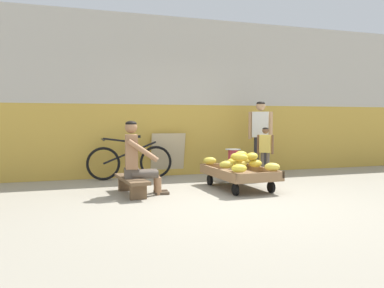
{
  "coord_description": "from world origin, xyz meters",
  "views": [
    {
      "loc": [
        -2.26,
        -4.98,
        1.16
      ],
      "look_at": [
        -0.19,
        1.28,
        0.75
      ],
      "focal_mm": 36.8,
      "sensor_mm": 36.0,
      "label": 1
    }
  ],
  "objects_px": {
    "banana_cart": "(239,175)",
    "shopping_bag": "(242,176)",
    "weighing_scale": "(233,156)",
    "customer_child": "(265,147)",
    "customer_adult": "(260,130)",
    "bicycle_near_left": "(130,161)",
    "sign_board": "(168,155)",
    "low_bench": "(132,182)",
    "vendor_seated": "(137,158)",
    "plastic_crate": "(233,172)"
  },
  "relations": [
    {
      "from": "banana_cart",
      "to": "shopping_bag",
      "type": "bearing_deg",
      "value": 60.47
    },
    {
      "from": "banana_cart",
      "to": "shopping_bag",
      "type": "xyz_separation_m",
      "value": [
        0.33,
        0.58,
        -0.12
      ]
    },
    {
      "from": "weighing_scale",
      "to": "customer_child",
      "type": "xyz_separation_m",
      "value": [
        0.58,
        -0.22,
        0.17
      ]
    },
    {
      "from": "customer_adult",
      "to": "customer_child",
      "type": "relative_size",
      "value": 1.51
    },
    {
      "from": "bicycle_near_left",
      "to": "customer_adult",
      "type": "distance_m",
      "value": 2.72
    },
    {
      "from": "bicycle_near_left",
      "to": "sign_board",
      "type": "distance_m",
      "value": 0.85
    },
    {
      "from": "low_bench",
      "to": "weighing_scale",
      "type": "relative_size",
      "value": 3.73
    },
    {
      "from": "banana_cart",
      "to": "weighing_scale",
      "type": "relative_size",
      "value": 4.89
    },
    {
      "from": "customer_child",
      "to": "vendor_seated",
      "type": "bearing_deg",
      "value": -164.17
    },
    {
      "from": "vendor_seated",
      "to": "customer_adult",
      "type": "relative_size",
      "value": 0.75
    },
    {
      "from": "weighing_scale",
      "to": "customer_adult",
      "type": "height_order",
      "value": "customer_adult"
    },
    {
      "from": "low_bench",
      "to": "bicycle_near_left",
      "type": "relative_size",
      "value": 0.67
    },
    {
      "from": "plastic_crate",
      "to": "weighing_scale",
      "type": "xyz_separation_m",
      "value": [
        0.0,
        -0.0,
        0.3
      ]
    },
    {
      "from": "vendor_seated",
      "to": "plastic_crate",
      "type": "relative_size",
      "value": 3.17
    },
    {
      "from": "plastic_crate",
      "to": "sign_board",
      "type": "height_order",
      "value": "sign_board"
    },
    {
      "from": "vendor_seated",
      "to": "shopping_bag",
      "type": "bearing_deg",
      "value": 15.23
    },
    {
      "from": "plastic_crate",
      "to": "customer_adult",
      "type": "relative_size",
      "value": 0.24
    },
    {
      "from": "plastic_crate",
      "to": "shopping_bag",
      "type": "xyz_separation_m",
      "value": [
        -0.01,
        -0.42,
        -0.03
      ]
    },
    {
      "from": "low_bench",
      "to": "sign_board",
      "type": "relative_size",
      "value": 1.27
    },
    {
      "from": "banana_cart",
      "to": "low_bench",
      "type": "xyz_separation_m",
      "value": [
        -1.8,
        0.04,
        -0.04
      ]
    },
    {
      "from": "plastic_crate",
      "to": "sign_board",
      "type": "bearing_deg",
      "value": 142.25
    },
    {
      "from": "vendor_seated",
      "to": "sign_board",
      "type": "relative_size",
      "value": 1.29
    },
    {
      "from": "low_bench",
      "to": "customer_child",
      "type": "relative_size",
      "value": 1.11
    },
    {
      "from": "weighing_scale",
      "to": "bicycle_near_left",
      "type": "bearing_deg",
      "value": 161.71
    },
    {
      "from": "banana_cart",
      "to": "vendor_seated",
      "type": "distance_m",
      "value": 1.74
    },
    {
      "from": "banana_cart",
      "to": "sign_board",
      "type": "xyz_separation_m",
      "value": [
        -0.75,
        1.84,
        0.2
      ]
    },
    {
      "from": "banana_cart",
      "to": "low_bench",
      "type": "bearing_deg",
      "value": 178.78
    },
    {
      "from": "banana_cart",
      "to": "bicycle_near_left",
      "type": "distance_m",
      "value": 2.26
    },
    {
      "from": "customer_adult",
      "to": "shopping_bag",
      "type": "xyz_separation_m",
      "value": [
        -0.73,
        -0.66,
        -0.83
      ]
    },
    {
      "from": "weighing_scale",
      "to": "bicycle_near_left",
      "type": "relative_size",
      "value": 0.18
    },
    {
      "from": "low_bench",
      "to": "bicycle_near_left",
      "type": "height_order",
      "value": "bicycle_near_left"
    },
    {
      "from": "low_bench",
      "to": "vendor_seated",
      "type": "height_order",
      "value": "vendor_seated"
    },
    {
      "from": "shopping_bag",
      "to": "weighing_scale",
      "type": "bearing_deg",
      "value": 88.97
    },
    {
      "from": "plastic_crate",
      "to": "bicycle_near_left",
      "type": "height_order",
      "value": "bicycle_near_left"
    },
    {
      "from": "low_bench",
      "to": "customer_child",
      "type": "height_order",
      "value": "customer_child"
    },
    {
      "from": "bicycle_near_left",
      "to": "low_bench",
      "type": "bearing_deg",
      "value": -98.37
    },
    {
      "from": "customer_adult",
      "to": "shopping_bag",
      "type": "bearing_deg",
      "value": -137.81
    },
    {
      "from": "plastic_crate",
      "to": "weighing_scale",
      "type": "height_order",
      "value": "weighing_scale"
    },
    {
      "from": "sign_board",
      "to": "shopping_bag",
      "type": "bearing_deg",
      "value": -49.36
    },
    {
      "from": "low_bench",
      "to": "customer_adult",
      "type": "relative_size",
      "value": 0.73
    },
    {
      "from": "customer_adult",
      "to": "plastic_crate",
      "type": "bearing_deg",
      "value": -161.22
    },
    {
      "from": "vendor_seated",
      "to": "shopping_bag",
      "type": "height_order",
      "value": "vendor_seated"
    },
    {
      "from": "vendor_seated",
      "to": "bicycle_near_left",
      "type": "bearing_deg",
      "value": 84.77
    },
    {
      "from": "vendor_seated",
      "to": "bicycle_near_left",
      "type": "height_order",
      "value": "vendor_seated"
    },
    {
      "from": "low_bench",
      "to": "vendor_seated",
      "type": "xyz_separation_m",
      "value": [
        0.09,
        -0.01,
        0.37
      ]
    },
    {
      "from": "bicycle_near_left",
      "to": "customer_child",
      "type": "distance_m",
      "value": 2.64
    },
    {
      "from": "sign_board",
      "to": "customer_child",
      "type": "height_order",
      "value": "customer_child"
    },
    {
      "from": "banana_cart",
      "to": "weighing_scale",
      "type": "distance_m",
      "value": 1.08
    },
    {
      "from": "customer_adult",
      "to": "vendor_seated",
      "type": "bearing_deg",
      "value": -156.29
    },
    {
      "from": "customer_adult",
      "to": "shopping_bag",
      "type": "distance_m",
      "value": 1.29
    }
  ]
}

